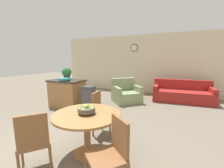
{
  "coord_description": "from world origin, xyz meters",
  "views": [
    {
      "loc": [
        2.02,
        -1.12,
        1.62
      ],
      "look_at": [
        0.28,
        2.49,
        0.93
      ],
      "focal_mm": 24.0,
      "sensor_mm": 36.0,
      "label": 1
    }
  ],
  "objects_px": {
    "dining_table": "(87,123)",
    "fruit_bowl": "(86,109)",
    "dining_chair_far_side": "(102,111)",
    "armchair": "(126,94)",
    "dining_chair_near_left": "(34,140)",
    "trash_bin": "(89,99)",
    "potted_plant": "(67,73)",
    "couch": "(182,94)",
    "kitchen_island": "(67,93)",
    "dining_chair_near_right": "(111,151)",
    "teal_bowl": "(64,79)"
  },
  "relations": [
    {
      "from": "dining_chair_near_right",
      "to": "dining_chair_far_side",
      "type": "relative_size",
      "value": 1.0
    },
    {
      "from": "potted_plant",
      "to": "couch",
      "type": "bearing_deg",
      "value": 30.8
    },
    {
      "from": "dining_chair_near_right",
      "to": "armchair",
      "type": "xyz_separation_m",
      "value": [
        -1.19,
        3.7,
        -0.21
      ]
    },
    {
      "from": "fruit_bowl",
      "to": "teal_bowl",
      "type": "xyz_separation_m",
      "value": [
        -2.08,
        1.73,
        0.16
      ]
    },
    {
      "from": "potted_plant",
      "to": "trash_bin",
      "type": "xyz_separation_m",
      "value": [
        1.06,
        -0.24,
        -0.74
      ]
    },
    {
      "from": "dining_chair_near_left",
      "to": "trash_bin",
      "type": "bearing_deg",
      "value": 56.11
    },
    {
      "from": "dining_chair_near_right",
      "to": "trash_bin",
      "type": "distance_m",
      "value": 2.92
    },
    {
      "from": "dining_chair_near_right",
      "to": "couch",
      "type": "relative_size",
      "value": 0.42
    },
    {
      "from": "teal_bowl",
      "to": "trash_bin",
      "type": "distance_m",
      "value": 1.05
    },
    {
      "from": "fruit_bowl",
      "to": "dining_chair_near_right",
      "type": "bearing_deg",
      "value": -33.2
    },
    {
      "from": "fruit_bowl",
      "to": "couch",
      "type": "height_order",
      "value": "fruit_bowl"
    },
    {
      "from": "armchair",
      "to": "dining_chair_near_right",
      "type": "bearing_deg",
      "value": -116.04
    },
    {
      "from": "potted_plant",
      "to": "fruit_bowl",
      "type": "bearing_deg",
      "value": -42.22
    },
    {
      "from": "dining_chair_far_side",
      "to": "armchair",
      "type": "height_order",
      "value": "dining_chair_far_side"
    },
    {
      "from": "dining_chair_far_side",
      "to": "trash_bin",
      "type": "height_order",
      "value": "dining_chair_far_side"
    },
    {
      "from": "couch",
      "to": "dining_chair_near_right",
      "type": "bearing_deg",
      "value": -105.38
    },
    {
      "from": "dining_table",
      "to": "fruit_bowl",
      "type": "relative_size",
      "value": 3.86
    },
    {
      "from": "armchair",
      "to": "kitchen_island",
      "type": "bearing_deg",
      "value": 177.73
    },
    {
      "from": "teal_bowl",
      "to": "kitchen_island",
      "type": "bearing_deg",
      "value": 104.76
    },
    {
      "from": "dining_table",
      "to": "couch",
      "type": "relative_size",
      "value": 0.51
    },
    {
      "from": "armchair",
      "to": "dining_chair_near_left",
      "type": "bearing_deg",
      "value": -132.36
    },
    {
      "from": "dining_chair_near_right",
      "to": "armchair",
      "type": "bearing_deg",
      "value": -33.59
    },
    {
      "from": "dining_table",
      "to": "armchair",
      "type": "bearing_deg",
      "value": 99.26
    },
    {
      "from": "armchair",
      "to": "teal_bowl",
      "type": "bearing_deg",
      "value": -178.9
    },
    {
      "from": "dining_chair_far_side",
      "to": "armchair",
      "type": "bearing_deg",
      "value": -177.94
    },
    {
      "from": "dining_chair_near_left",
      "to": "trash_bin",
      "type": "distance_m",
      "value": 2.59
    },
    {
      "from": "dining_chair_near_right",
      "to": "potted_plant",
      "type": "relative_size",
      "value": 2.26
    },
    {
      "from": "teal_bowl",
      "to": "potted_plant",
      "type": "bearing_deg",
      "value": 119.61
    },
    {
      "from": "fruit_bowl",
      "to": "armchair",
      "type": "bearing_deg",
      "value": 99.25
    },
    {
      "from": "dining_table",
      "to": "kitchen_island",
      "type": "height_order",
      "value": "kitchen_island"
    },
    {
      "from": "kitchen_island",
      "to": "trash_bin",
      "type": "bearing_deg",
      "value": -3.42
    },
    {
      "from": "dining_chair_near_right",
      "to": "dining_chair_far_side",
      "type": "xyz_separation_m",
      "value": [
        -0.82,
        1.2,
        0.0
      ]
    },
    {
      "from": "dining_table",
      "to": "potted_plant",
      "type": "relative_size",
      "value": 2.74
    },
    {
      "from": "dining_chair_near_right",
      "to": "armchair",
      "type": "distance_m",
      "value": 3.9
    },
    {
      "from": "trash_bin",
      "to": "couch",
      "type": "bearing_deg",
      "value": 43.01
    },
    {
      "from": "dining_chair_near_right",
      "to": "teal_bowl",
      "type": "height_order",
      "value": "teal_bowl"
    },
    {
      "from": "fruit_bowl",
      "to": "trash_bin",
      "type": "relative_size",
      "value": 0.37
    },
    {
      "from": "dining_chair_far_side",
      "to": "couch",
      "type": "relative_size",
      "value": 0.42
    },
    {
      "from": "fruit_bowl",
      "to": "couch",
      "type": "xyz_separation_m",
      "value": [
        1.38,
        4.23,
        -0.52
      ]
    },
    {
      "from": "couch",
      "to": "armchair",
      "type": "relative_size",
      "value": 1.68
    },
    {
      "from": "teal_bowl",
      "to": "armchair",
      "type": "relative_size",
      "value": 0.28
    },
    {
      "from": "dining_chair_far_side",
      "to": "trash_bin",
      "type": "xyz_separation_m",
      "value": [
        -1.05,
        1.05,
        -0.12
      ]
    },
    {
      "from": "dining_chair_near_left",
      "to": "dining_chair_far_side",
      "type": "bearing_deg",
      "value": 27.89
    },
    {
      "from": "dining_chair_far_side",
      "to": "armchair",
      "type": "relative_size",
      "value": 0.7
    },
    {
      "from": "dining_table",
      "to": "dining_chair_near_right",
      "type": "distance_m",
      "value": 0.79
    },
    {
      "from": "trash_bin",
      "to": "kitchen_island",
      "type": "bearing_deg",
      "value": 176.58
    },
    {
      "from": "trash_bin",
      "to": "potted_plant",
      "type": "bearing_deg",
      "value": 167.08
    },
    {
      "from": "dining_table",
      "to": "kitchen_island",
      "type": "bearing_deg",
      "value": 138.57
    },
    {
      "from": "trash_bin",
      "to": "couch",
      "type": "xyz_separation_m",
      "value": [
        2.59,
        2.42,
        -0.11
      ]
    },
    {
      "from": "fruit_bowl",
      "to": "trash_bin",
      "type": "bearing_deg",
      "value": 123.7
    }
  ]
}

